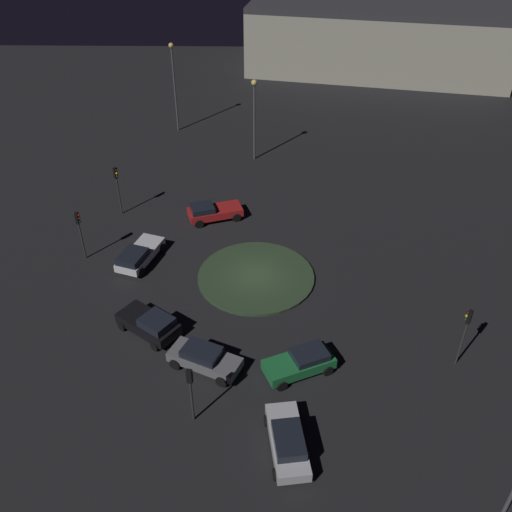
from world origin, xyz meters
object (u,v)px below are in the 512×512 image
car_red (212,211)px  traffic_light_northwest (466,327)px  car_black (150,324)px  traffic_light_east (79,226)px  car_green (301,362)px  car_grey (204,358)px  store_building (378,38)px  traffic_light_southeast (117,182)px  streetlamp_south (174,76)px  car_silver (288,441)px  traffic_light_north (191,385)px  car_white (139,255)px  streetlamp_south_near (254,107)px

car_red → traffic_light_northwest: traffic_light_northwest is taller
car_black → traffic_light_northwest: bearing=-150.9°
traffic_light_east → car_green: bearing=-25.6°
car_grey → traffic_light_east: 14.94m
car_grey → store_building: store_building is taller
car_green → traffic_light_southeast: bearing=-74.2°
traffic_light_southeast → streetlamp_south: 17.75m
car_silver → traffic_light_north: (5.06, -1.87, 2.05)m
car_red → car_black: car_black is taller
car_white → car_silver: car_silver is taller
streetlamp_south_near → store_building: 31.21m
car_grey → traffic_light_southeast: (8.60, -17.27, 2.31)m
traffic_light_southeast → car_black: bearing=-34.7°
traffic_light_northwest → traffic_light_north: (15.47, 4.40, -0.20)m
car_green → streetlamp_south: streetlamp_south is taller
car_black → traffic_light_north: 7.81m
car_black → streetlamp_south: (2.31, -31.70, 5.17)m
car_green → car_silver: bearing=56.6°
car_white → traffic_light_northwest: (-21.07, 9.73, 2.27)m
traffic_light_east → traffic_light_north: traffic_light_east is taller
car_black → store_building: 56.33m
traffic_light_north → streetlamp_south_near: bearing=9.4°
car_black → car_green: bearing=-162.2°
car_grey → store_building: bearing=-84.4°
streetlamp_south_near → traffic_light_southeast: bearing=43.5°
traffic_light_east → traffic_light_northwest: bearing=-12.7°
car_grey → streetlamp_south: streetlamp_south is taller
car_black → streetlamp_south: size_ratio=0.48×
car_white → car_black: (-2.12, 7.43, 0.05)m
car_grey → traffic_light_northwest: traffic_light_northwest is taller
car_black → streetlamp_south_near: (-6.18, -24.87, 4.62)m
traffic_light_southeast → store_building: size_ratio=0.12×
streetlamp_south → traffic_light_northwest: bearing=122.0°
car_white → traffic_light_north: traffic_light_north is taller
car_black → car_grey: bearing=178.1°
car_grey → car_green: size_ratio=1.04×
car_silver → traffic_light_east: traffic_light_east is taller
traffic_light_north → streetlamp_south_near: size_ratio=0.49×
traffic_light_northwest → streetlamp_south_near: bearing=-31.4°
car_green → traffic_light_northwest: size_ratio=1.07×
traffic_light_north → streetlamp_south: 38.96m
car_green → streetlamp_south_near: bearing=-106.9°
car_silver → car_black: car_black is taller
car_grey → streetlamp_south_near: streetlamp_south_near is taller
car_silver → traffic_light_northwest: bearing=-66.9°
car_green → streetlamp_south_near: 28.56m
car_red → store_building: size_ratio=0.13×
car_silver → streetlamp_south_near: size_ratio=0.59×
streetlamp_south_near → car_white: bearing=64.5°
traffic_light_southeast → streetlamp_south: bearing=118.0°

